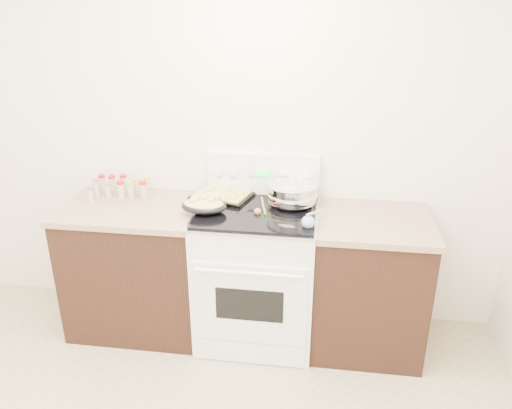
# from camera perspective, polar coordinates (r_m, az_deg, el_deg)

# --- Properties ---
(room_shell) EXTENTS (4.10, 3.60, 2.75)m
(room_shell) POSITION_cam_1_polar(r_m,az_deg,el_deg) (1.71, -18.46, 4.62)
(room_shell) COLOR white
(room_shell) RESTS_ON ground
(counter_left) EXTENTS (0.93, 0.67, 0.92)m
(counter_left) POSITION_cam_1_polar(r_m,az_deg,el_deg) (3.58, -13.22, -6.85)
(counter_left) COLOR black
(counter_left) RESTS_ON ground
(counter_right) EXTENTS (0.73, 0.67, 0.92)m
(counter_right) POSITION_cam_1_polar(r_m,az_deg,el_deg) (3.38, 12.64, -8.71)
(counter_right) COLOR black
(counter_right) RESTS_ON ground
(kitchen_range) EXTENTS (0.78, 0.73, 1.22)m
(kitchen_range) POSITION_cam_1_polar(r_m,az_deg,el_deg) (3.37, 0.13, -7.65)
(kitchen_range) COLOR white
(kitchen_range) RESTS_ON ground
(mixing_bowl) EXTENTS (0.35, 0.35, 0.20)m
(mixing_bowl) POSITION_cam_1_polar(r_m,az_deg,el_deg) (3.21, 4.14, 1.23)
(mixing_bowl) COLOR silver
(mixing_bowl) RESTS_ON kitchen_range
(roasting_pan) EXTENTS (0.30, 0.21, 0.12)m
(roasting_pan) POSITION_cam_1_polar(r_m,az_deg,el_deg) (3.12, -5.96, -0.02)
(roasting_pan) COLOR black
(roasting_pan) RESTS_ON kitchen_range
(baking_sheet) EXTENTS (0.43, 0.35, 0.06)m
(baking_sheet) POSITION_cam_1_polar(r_m,az_deg,el_deg) (3.35, -3.77, 1.10)
(baking_sheet) COLOR black
(baking_sheet) RESTS_ON kitchen_range
(wooden_spoon) EXTENTS (0.08, 0.26, 0.04)m
(wooden_spoon) POSITION_cam_1_polar(r_m,az_deg,el_deg) (3.14, 0.44, -0.55)
(wooden_spoon) COLOR #B97854
(wooden_spoon) RESTS_ON kitchen_range
(blue_ladle) EXTENTS (0.14, 0.26, 0.10)m
(blue_ladle) POSITION_cam_1_polar(r_m,az_deg,el_deg) (2.94, 6.09, -1.87)
(blue_ladle) COLOR #87AFC9
(blue_ladle) RESTS_ON kitchen_range
(spice_jars) EXTENTS (0.39, 0.24, 0.13)m
(spice_jars) POSITION_cam_1_polar(r_m,az_deg,el_deg) (3.54, -15.39, 1.89)
(spice_jars) COLOR #BFB28C
(spice_jars) RESTS_ON counter_left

